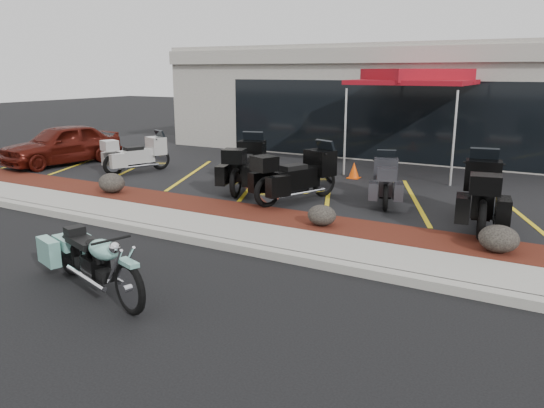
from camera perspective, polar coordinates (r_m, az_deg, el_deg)
The scene contains 18 objects.
ground at distance 8.93m, azimuth -8.49°, elevation -6.35°, with size 90.00×90.00×0.00m, color black.
curb at distance 9.59m, azimuth -5.21°, elevation -4.33°, with size 24.00×0.25×0.15m, color gray.
sidewalk at distance 10.14m, azimuth -2.97°, elevation -3.25°, with size 24.00×1.20×0.15m, color gray.
mulch_bed at distance 11.13m, azimuth 0.34°, elevation -1.62°, with size 24.00×1.20×0.16m, color #39190C.
upper_lot at distance 15.94m, azimuth 9.84°, elevation 2.97°, with size 26.00×9.60×0.15m, color black.
dealership_building at distance 21.69m, azimuth 15.80°, elevation 10.71°, with size 18.00×8.16×4.00m.
boulder_left at distance 13.73m, azimuth -16.87°, elevation 2.18°, with size 0.69×0.57×0.49m, color black.
boulder_mid at distance 10.39m, azimuth 5.37°, elevation -1.21°, with size 0.57×0.48×0.41m, color black.
boulder_right at distance 9.60m, azimuth 23.21°, elevation -3.45°, with size 0.65×0.54×0.46m, color black.
hero_cruiser at distance 7.14m, azimuth -15.10°, elevation -7.93°, with size 2.73×0.69×0.96m, color #75B6A9, non-canonical shape.
touring_white at distance 16.62m, azimuth -11.96°, elevation 5.72°, with size 2.09×0.80×1.22m, color #B9B8B5, non-canonical shape.
touring_black_front at distance 14.27m, azimuth -2.03°, elevation 5.04°, with size 2.40×0.92×1.40m, color black, non-canonical shape.
touring_black_mid at distance 12.74m, azimuth 5.63°, elevation 3.83°, with size 2.36×0.90×1.37m, color black, non-canonical shape.
touring_grey at distance 13.03m, azimuth 12.10°, elevation 3.28°, with size 1.96×0.75×1.14m, color #2B2B30, non-canonical shape.
touring_black_rear at distance 11.82m, azimuth 21.63°, elevation 2.23°, with size 2.46×0.94×1.43m, color black, non-canonical shape.
parked_car at distance 18.52m, azimuth -21.69°, elevation 5.99°, with size 1.53×3.80×1.29m, color #46100A.
traffic_cone at distance 15.17m, azimuth 8.81°, elevation 3.62°, with size 0.31×0.31×0.46m, color #E64907.
popup_canopy at distance 16.33m, azimuth 15.13°, elevation 12.90°, with size 3.44×3.44×3.01m.
Camera 1 is at (5.21, -6.56, 3.10)m, focal length 35.00 mm.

